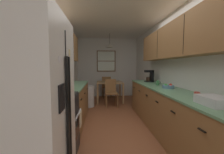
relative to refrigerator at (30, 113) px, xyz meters
name	(u,v)px	position (x,y,z in m)	size (l,w,h in m)	color
ground_plane	(113,117)	(0.97, 2.20, -0.90)	(12.00, 12.00, 0.00)	brown
wall_left	(58,69)	(-0.38, 2.20, 0.37)	(0.10, 9.00, 2.55)	silver
wall_right	(164,69)	(2.32, 2.20, 0.37)	(0.10, 9.00, 2.55)	silver
wall_back	(107,68)	(0.97, 4.85, 0.37)	(4.40, 0.10, 2.55)	silver
ceiling_slab	(113,16)	(0.97, 2.20, 1.69)	(4.40, 9.00, 0.08)	white
refrigerator	(30,113)	(0.00, 0.00, 0.00)	(0.69, 0.81, 1.81)	white
stove_range	(55,125)	(-0.03, 0.73, -0.43)	(0.66, 0.61, 1.10)	black
microwave_over_range	(44,46)	(-0.14, 0.73, 0.72)	(0.39, 0.57, 0.32)	silver
counter_left	(72,104)	(-0.03, 1.98, -0.45)	(0.64, 1.89, 0.90)	olive
upper_cabinets_left	(64,45)	(-0.17, 1.93, 0.92)	(0.33, 1.97, 0.68)	olive
counter_right	(166,110)	(1.97, 1.33, -0.45)	(0.64, 3.35, 0.90)	olive
upper_cabinets_right	(176,41)	(2.11, 1.28, 0.93)	(0.33, 3.03, 0.66)	olive
dining_table	(110,85)	(1.00, 3.88, -0.27)	(0.96, 0.87, 0.75)	#A87F51
dining_chair_near	(111,91)	(1.00, 3.23, -0.40)	(0.43, 0.43, 0.90)	olive
dining_chair_far	(107,86)	(0.92, 4.52, -0.40)	(0.45, 0.45, 0.90)	olive
pendant_light	(110,46)	(1.00, 3.88, 1.19)	(0.30, 0.30, 0.51)	black
back_window	(106,61)	(0.91, 4.77, 0.66)	(0.82, 0.05, 0.92)	brown
trash_bin	(89,96)	(0.27, 3.23, -0.56)	(0.35, 0.35, 0.69)	silver
storage_canister	(63,84)	(-0.03, 1.26, 0.10)	(0.13, 0.13, 0.21)	#D84C19
dish_towel	(81,119)	(0.33, 0.88, -0.40)	(0.02, 0.16, 0.24)	beige
coffee_maker	(150,76)	(2.04, 2.45, 0.17)	(0.22, 0.18, 0.33)	black
mug_by_coffeemaker	(158,83)	(1.99, 1.81, 0.05)	(0.12, 0.08, 0.11)	#3F7F4C
mug_spare	(197,95)	(1.94, 0.41, 0.04)	(0.11, 0.07, 0.10)	#BF3F33
fruit_bowl	(168,86)	(2.00, 1.32, 0.03)	(0.23, 0.23, 0.09)	#597F9E
dish_rack	(215,101)	(1.94, 0.12, 0.05)	(0.28, 0.34, 0.10)	silver
table_serving_bowl	(108,81)	(0.92, 3.88, -0.13)	(0.19, 0.19, 0.06)	#E0D14C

